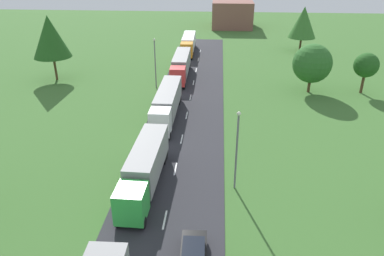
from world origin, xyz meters
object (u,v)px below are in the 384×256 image
object	(u,v)px
distant_building	(232,14)
tree_elm	(312,63)
truck_fifth	(188,43)
lamppost_second	(237,147)
tree_birch	(303,22)
tree_lime	(366,65)
lamppost_third	(155,61)
truck_second	(145,167)
tree_oak	(50,37)
truck_fourth	(181,65)
car_third	(193,254)
truck_third	(167,103)

from	to	relation	value
distant_building	tree_elm	bearing A→B (deg)	-78.70
truck_fifth	lamppost_second	bearing A→B (deg)	-80.46
lamppost_second	tree_birch	world-z (taller)	tree_birch
truck_fifth	tree_elm	world-z (taller)	tree_elm
tree_lime	lamppost_third	bearing A→B (deg)	179.97
truck_second	tree_oak	world-z (taller)	tree_oak
truck_second	truck_fourth	distance (m)	33.49
truck_fifth	tree_birch	bearing A→B (deg)	6.93
car_third	tree_lime	distance (m)	44.11
car_third	tree_oak	world-z (taller)	tree_oak
lamppost_second	tree_elm	bearing A→B (deg)	65.27
truck_fourth	truck_fifth	distance (m)	17.20
car_third	lamppost_third	bearing A→B (deg)	103.13
truck_fifth	distant_building	xyz separation A→B (m)	(10.12, 30.88, 1.57)
distant_building	truck_fourth	bearing A→B (deg)	-101.79
truck_second	tree_lime	world-z (taller)	tree_lime
tree_oak	tree_birch	bearing A→B (deg)	26.76
lamppost_second	truck_third	bearing A→B (deg)	118.57
truck_second	lamppost_second	xyz separation A→B (m)	(8.43, 0.39, 2.25)
lamppost_third	tree_oak	distance (m)	18.33
truck_second	distant_building	world-z (taller)	distant_building
truck_fifth	truck_third	bearing A→B (deg)	-90.07
car_third	tree_elm	bearing A→B (deg)	66.84
tree_birch	distant_building	bearing A→B (deg)	117.17
truck_fourth	distant_building	distance (m)	49.13
car_third	tree_lime	world-z (taller)	tree_lime
tree_elm	distant_building	distance (m)	55.17
tree_birch	truck_third	bearing A→B (deg)	-123.02
lamppost_third	tree_oak	world-z (taller)	tree_oak
lamppost_third	tree_birch	world-z (taller)	tree_birch
tree_oak	tree_lime	bearing A→B (deg)	-3.39
truck_second	distant_building	bearing A→B (deg)	82.94
truck_fourth	tree_lime	distance (m)	29.67
car_third	distant_building	xyz separation A→B (m)	(4.92, 90.85, 2.78)
tree_oak	truck_fifth	bearing A→B (deg)	43.35
tree_oak	tree_elm	bearing A→B (deg)	-4.26
truck_third	tree_oak	world-z (taller)	tree_oak
tree_oak	truck_second	bearing A→B (deg)	-55.19
truck_second	lamppost_third	xyz separation A→B (m)	(-3.43, 27.64, 2.32)
truck_second	tree_birch	distance (m)	59.09
lamppost_third	tree_birch	bearing A→B (deg)	43.04
tree_birch	tree_elm	world-z (taller)	tree_birch
truck_fifth	tree_lime	xyz separation A→B (m)	(29.08, -23.06, 2.40)
truck_fourth	truck_fifth	xyz separation A→B (m)	(-0.08, 17.20, -0.14)
tree_oak	distant_building	bearing A→B (deg)	58.37
lamppost_second	lamppost_third	xyz separation A→B (m)	(-11.86, 27.25, 0.07)
car_third	lamppost_third	world-z (taller)	lamppost_third
tree_oak	distant_building	xyz separation A→B (m)	(31.38, 50.95, -3.78)
truck_fourth	tree_elm	size ratio (longest dim) A/B	1.77
lamppost_second	lamppost_third	size ratio (longest dim) A/B	0.98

